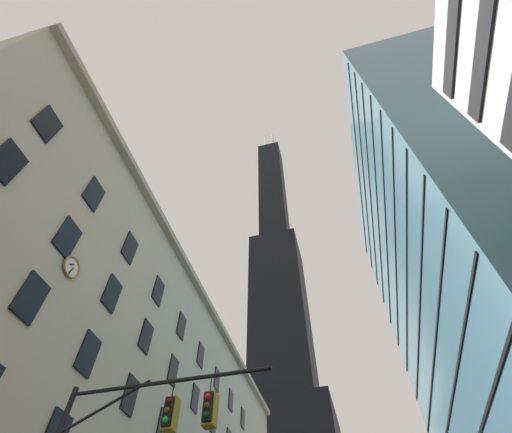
% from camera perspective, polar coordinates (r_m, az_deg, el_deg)
% --- Properties ---
extents(dark_skyscraper, '(25.96, 25.96, 211.51)m').
position_cam_1_polar(dark_skyscraper, '(120.40, 4.21, -20.22)').
color(dark_skyscraper, black).
rests_on(dark_skyscraper, ground).
extents(glass_office_midrise, '(14.78, 37.38, 56.04)m').
position_cam_1_polar(glass_office_midrise, '(46.53, 31.46, -8.35)').
color(glass_office_midrise, teal).
rests_on(glass_office_midrise, ground).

